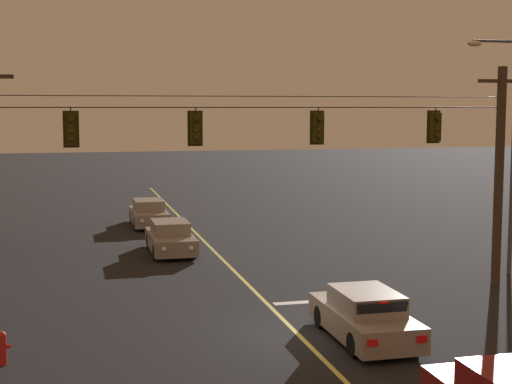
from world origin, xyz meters
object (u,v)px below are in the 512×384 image
(traffic_light_left_inner, at_px, (196,128))
(street_lamp_corner, at_px, (507,136))
(traffic_light_right_inner, at_px, (436,127))
(car_waiting_near_lane, at_px, (365,316))
(traffic_light_centre, at_px, (318,128))
(fire_hydrant, at_px, (2,347))
(car_oncoming_trailing, at_px, (149,214))
(car_oncoming_lead, at_px, (171,238))
(traffic_light_leftmost, at_px, (71,129))

(traffic_light_left_inner, relative_size, street_lamp_corner, 0.14)
(traffic_light_left_inner, height_order, traffic_light_right_inner, same)
(traffic_light_left_inner, distance_m, car_waiting_near_lane, 7.90)
(traffic_light_centre, relative_size, car_waiting_near_lane, 0.28)
(traffic_light_centre, bearing_deg, fire_hydrant, -154.45)
(car_oncoming_trailing, height_order, street_lamp_corner, street_lamp_corner)
(car_oncoming_lead, relative_size, car_oncoming_trailing, 1.00)
(traffic_light_left_inner, xyz_separation_m, fire_hydrant, (-5.59, -4.60, -5.19))
(traffic_light_leftmost, bearing_deg, traffic_light_right_inner, 0.00)
(traffic_light_right_inner, bearing_deg, car_waiting_near_lane, -132.42)
(car_waiting_near_lane, height_order, car_oncoming_lead, same)
(fire_hydrant, bearing_deg, car_waiting_near_lane, -1.27)
(traffic_light_leftmost, height_order, traffic_light_left_inner, same)
(street_lamp_corner, distance_m, fire_hydrant, 19.25)
(car_waiting_near_lane, bearing_deg, traffic_light_centre, 87.27)
(traffic_light_left_inner, distance_m, street_lamp_corner, 12.09)
(car_oncoming_lead, bearing_deg, traffic_light_centre, -67.09)
(traffic_light_left_inner, distance_m, car_oncoming_lead, 10.18)
(car_waiting_near_lane, height_order, fire_hydrant, car_waiting_near_lane)
(street_lamp_corner, bearing_deg, traffic_light_left_inner, -172.01)
(traffic_light_centre, height_order, car_waiting_near_lane, traffic_light_centre)
(traffic_light_centre, height_order, fire_hydrant, traffic_light_centre)
(traffic_light_leftmost, bearing_deg, fire_hydrant, -111.26)
(street_lamp_corner, relative_size, fire_hydrant, 10.49)
(traffic_light_left_inner, xyz_separation_m, street_lamp_corner, (11.96, 1.68, -0.40))
(traffic_light_right_inner, distance_m, car_oncoming_trailing, 19.29)
(traffic_light_centre, distance_m, traffic_light_right_inner, 4.17)
(traffic_light_leftmost, bearing_deg, traffic_light_centre, 0.00)
(street_lamp_corner, bearing_deg, car_oncoming_lead, 148.36)
(traffic_light_left_inner, bearing_deg, street_lamp_corner, 7.99)
(street_lamp_corner, bearing_deg, traffic_light_leftmost, -173.92)
(traffic_light_leftmost, distance_m, traffic_light_centre, 7.84)
(car_waiting_near_lane, xyz_separation_m, street_lamp_corner, (8.16, 6.49, 4.58))
(street_lamp_corner, bearing_deg, traffic_light_centre, -168.04)
(traffic_light_left_inner, bearing_deg, traffic_light_leftmost, 180.00)
(traffic_light_left_inner, xyz_separation_m, traffic_light_centre, (4.03, 0.00, 0.00))
(traffic_light_leftmost, height_order, traffic_light_centre, same)
(traffic_light_centre, bearing_deg, traffic_light_leftmost, 180.00)
(street_lamp_corner, bearing_deg, traffic_light_right_inner, -155.95)
(traffic_light_leftmost, height_order, fire_hydrant, traffic_light_leftmost)
(traffic_light_left_inner, xyz_separation_m, traffic_light_right_inner, (8.20, 0.00, 0.00))
(traffic_light_left_inner, height_order, fire_hydrant, traffic_light_left_inner)
(traffic_light_centre, distance_m, car_oncoming_trailing, 17.95)
(fire_hydrant, bearing_deg, traffic_light_right_inner, 18.45)
(traffic_light_left_inner, bearing_deg, traffic_light_centre, 0.00)
(traffic_light_left_inner, xyz_separation_m, car_oncoming_lead, (0.28, 8.88, -4.98))
(traffic_light_right_inner, height_order, fire_hydrant, traffic_light_right_inner)
(traffic_light_leftmost, distance_m, car_oncoming_lead, 10.97)
(street_lamp_corner, bearing_deg, car_oncoming_trailing, 128.03)
(car_waiting_near_lane, relative_size, street_lamp_corner, 0.49)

